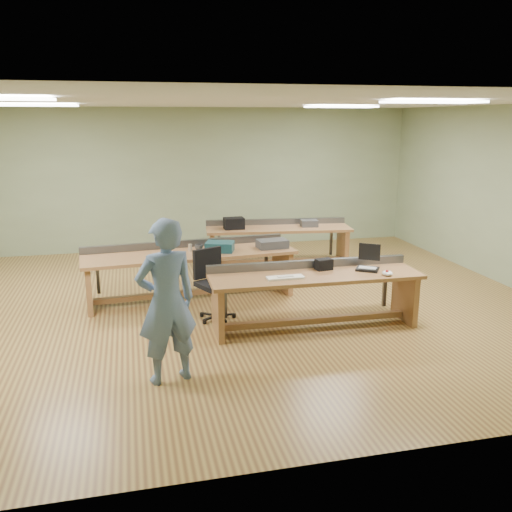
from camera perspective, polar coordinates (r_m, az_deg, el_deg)
The scene contains 21 objects.
floor at distance 8.27m, azimuth -4.22°, elevation -5.34°, with size 10.00×10.00×0.00m, color olive.
ceiling at distance 7.79m, azimuth -4.64°, elevation 15.92°, with size 10.00×10.00×0.00m, color silver.
wall_back at distance 11.83m, azimuth -7.44°, elevation 8.00°, with size 10.00×0.04×3.00m, color gray.
wall_front at distance 4.09m, azimuth 4.29°, elevation -3.92°, with size 10.00×0.04×3.00m, color gray.
fluor_panels at distance 7.79m, azimuth -4.63°, elevation 15.70°, with size 6.20×3.50×0.03m.
workbench_front at distance 7.37m, azimuth 6.16°, elevation -3.30°, with size 2.87×0.81×0.86m.
workbench_mid at distance 8.56m, azimuth -6.99°, elevation -0.76°, with size 3.34×1.15×0.86m.
workbench_back at distance 10.43m, azimuth 2.34°, elevation 2.00°, with size 2.81×1.04×0.86m.
person at distance 5.79m, azimuth -9.40°, elevation -4.77°, with size 0.66×0.43×1.80m, color slate.
laptop_base at distance 7.58m, azimuth 11.65°, elevation -1.36°, with size 0.30×0.24×0.03m, color black.
laptop_screen at distance 7.64m, azimuth 11.87°, elevation 0.43°, with size 0.30×0.01×0.23m, color black.
keyboard at distance 7.05m, azimuth 3.10°, elevation -2.29°, with size 0.49×0.16×0.03m, color white.
trackball_mouse at distance 7.38m, azimuth 13.66°, elevation -1.76°, with size 0.13×0.16×0.07m, color white.
camera_bag at distance 7.50m, azimuth 7.15°, elevation -0.88°, with size 0.22×0.14×0.15m, color black.
task_chair at distance 7.69m, azimuth -4.38°, elevation -3.99°, with size 0.71×0.71×0.99m.
parts_bin_teal at distance 8.49m, azimuth -3.83°, elevation 0.99°, with size 0.43×0.32×0.15m, color #143A43.
parts_bin_grey at distance 8.71m, azimuth 1.72°, elevation 1.29°, with size 0.48×0.30×0.13m, color #37373A.
mug at distance 8.57m, azimuth -6.04°, elevation 0.91°, with size 0.13×0.13×0.10m, color #37373A.
drinks_can at distance 8.55m, azimuth -6.95°, elevation 0.89°, with size 0.06×0.06×0.11m, color silver.
storage_box_back at distance 10.20m, azimuth -2.34°, elevation 3.46°, with size 0.37×0.27×0.21m, color black.
tray_back at distance 10.48m, azimuth 5.61°, elevation 3.46°, with size 0.32×0.23×0.13m, color #37373A.
Camera 1 is at (-1.18, -7.70, 2.78)m, focal length 38.00 mm.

